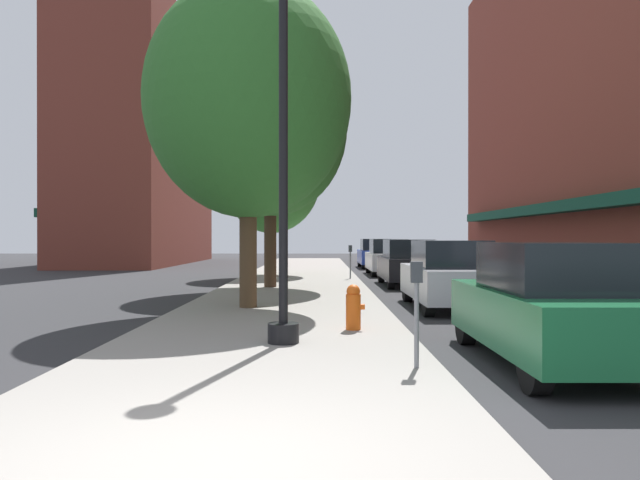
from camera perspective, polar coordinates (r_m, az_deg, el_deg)
The scene contains 15 objects.
ground_plane at distance 22.65m, azimuth 8.16°, elevation -4.16°, with size 90.00×90.00×0.00m, color #2D2D30.
sidewalk_slab at distance 23.44m, azimuth -1.94°, elevation -3.86°, with size 4.80×50.00×0.12m, color gray.
building_far_background at distance 43.51m, azimuth -15.86°, elevation 8.70°, with size 6.80×18.00×16.34m.
lamppost at distance 9.53m, azimuth -3.24°, elevation 9.14°, with size 0.48×0.48×5.90m.
fire_hydrant at distance 10.83m, azimuth 3.28°, elevation -6.18°, with size 0.33×0.26×0.79m.
parking_meter_near at distance 7.73m, azimuth 9.07°, elevation -5.55°, with size 0.14×0.09×1.31m.
parking_meter_far at distance 24.25m, azimuth 2.98°, elevation -1.62°, with size 0.14×0.09×1.31m.
tree_near at distance 20.46m, azimuth -4.45°, elevation 10.26°, with size 5.02×5.02×8.07m.
tree_mid at distance 14.66m, azimuth -6.49°, elevation 12.76°, with size 4.76×4.76×7.54m.
tree_far at distance 27.06m, azimuth -4.33°, elevation 5.87°, with size 4.32×4.32×6.77m.
car_green at distance 8.94m, azimuth 20.84°, elevation -5.68°, with size 1.80×4.30×1.66m.
car_silver at distance 15.33m, azimuth 12.01°, elevation -3.22°, with size 1.80×4.30×1.66m.
car_black at distance 22.35m, azimuth 8.25°, elevation -2.14°, with size 1.80×4.30×1.66m.
car_white at distance 28.69m, azimuth 6.45°, elevation -1.62°, with size 1.80×4.30×1.66m.
car_blue at distance 35.27m, azimuth 5.28°, elevation -1.28°, with size 1.80×4.30×1.66m.
Camera 1 is at (0.86, -4.36, 1.72)m, focal length 34.66 mm.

